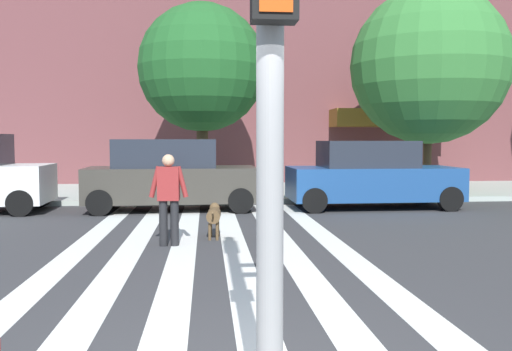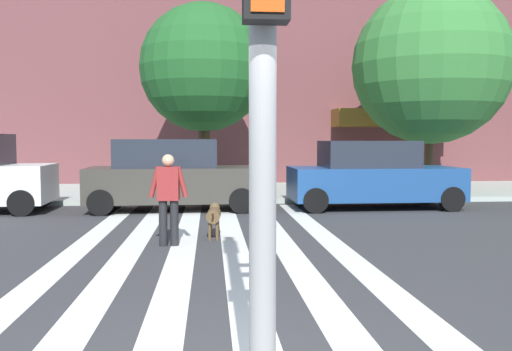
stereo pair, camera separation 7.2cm
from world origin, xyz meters
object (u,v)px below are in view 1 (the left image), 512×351
(street_tree_middle, at_px, (429,66))
(parked_car_behind_first, at_px, (170,176))
(parked_car_third_in_line, at_px, (371,176))
(pedestrian_dog_walker, at_px, (169,194))
(street_tree_nearest, at_px, (202,68))
(dog_on_leash, at_px, (214,215))

(street_tree_middle, bearing_deg, parked_car_behind_first, -162.71)
(parked_car_third_in_line, height_order, pedestrian_dog_walker, parked_car_third_in_line)
(street_tree_nearest, distance_m, dog_on_leash, 8.43)
(parked_car_third_in_line, bearing_deg, dog_on_leash, -136.26)
(parked_car_behind_first, distance_m, street_tree_nearest, 4.75)
(parked_car_behind_first, bearing_deg, dog_on_leash, -75.17)
(parked_car_behind_first, distance_m, street_tree_middle, 9.20)
(parked_car_third_in_line, bearing_deg, street_tree_nearest, 144.53)
(street_tree_nearest, bearing_deg, pedestrian_dog_walker, -93.77)
(parked_car_behind_first, height_order, street_tree_middle, street_tree_middle)
(street_tree_middle, bearing_deg, dog_on_leash, -136.29)
(pedestrian_dog_walker, bearing_deg, parked_car_third_in_line, 43.43)
(street_tree_nearest, xyz_separation_m, pedestrian_dog_walker, (-0.54, -8.26, -3.29))
(parked_car_third_in_line, relative_size, street_tree_nearest, 0.75)
(parked_car_third_in_line, distance_m, dog_on_leash, 6.11)
(street_tree_nearest, bearing_deg, parked_car_third_in_line, -35.47)
(parked_car_third_in_line, relative_size, street_tree_middle, 0.69)
(parked_car_behind_first, xyz_separation_m, dog_on_leash, (1.11, -4.21, -0.49))
(street_tree_nearest, xyz_separation_m, street_tree_middle, (7.33, -0.78, 0.06))
(dog_on_leash, bearing_deg, street_tree_middle, 43.71)
(street_tree_nearest, height_order, street_tree_middle, street_tree_middle)
(pedestrian_dog_walker, bearing_deg, dog_on_leash, 41.73)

